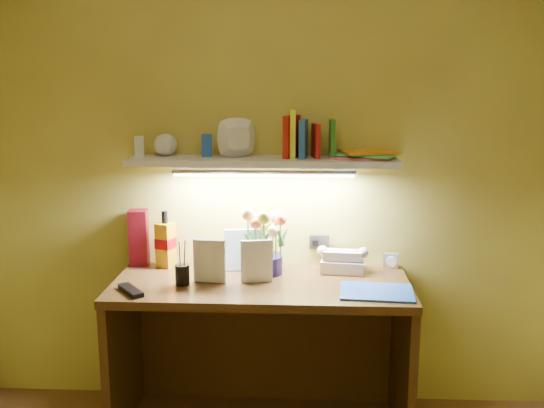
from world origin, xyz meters
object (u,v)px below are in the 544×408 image
Objects in this scene: desk_clock at (391,260)px; whisky_bottle at (165,239)px; desk at (261,355)px; flower_bouquet at (264,242)px; telephone at (343,259)px.

whisky_bottle is (-1.14, -0.04, 0.11)m from desk_clock.
desk is 4.43× the size of flower_bouquet.
telephone is 0.26m from desk_clock.
flower_bouquet reaches higher than desk_clock.
whisky_bottle is at bearing -166.31° from desk_clock.
desk_clock is (0.25, 0.07, -0.03)m from telephone.
desk is at bearing -93.40° from flower_bouquet.
whisky_bottle reaches higher than desk.
whisky_bottle is (-0.51, 0.08, -0.01)m from flower_bouquet.
flower_bouquet reaches higher than telephone.
flower_bouquet is 0.51m from whisky_bottle.
desk is 0.55m from flower_bouquet.
desk is at bearing -149.85° from telephone.
flower_bouquet is 0.66m from desk_clock.
whisky_bottle is (-0.50, 0.21, 0.52)m from desk.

